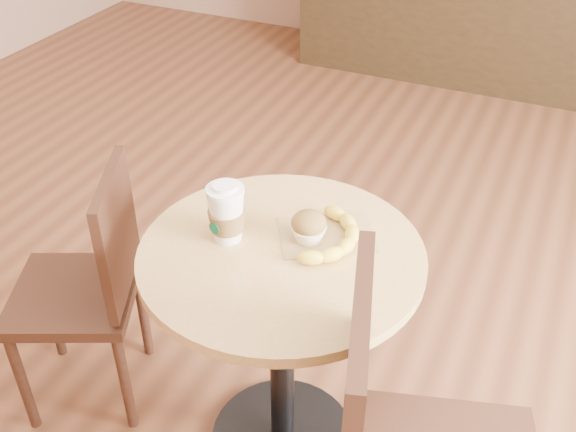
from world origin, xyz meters
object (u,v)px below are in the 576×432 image
object	(u,v)px
coffee_cup	(226,215)
cafe_table	(282,312)
banana	(335,237)
muffin	(309,227)
chair_left	(91,283)

from	to	relation	value
coffee_cup	cafe_table	bearing A→B (deg)	15.58
cafe_table	banana	xyz separation A→B (m)	(0.11, 0.08, 0.23)
cafe_table	muffin	xyz separation A→B (m)	(0.05, 0.07, 0.25)
coffee_cup	muffin	distance (m)	0.21
cafe_table	coffee_cup	xyz separation A→B (m)	(-0.15, -0.01, 0.28)
coffee_cup	banana	xyz separation A→B (m)	(0.26, 0.09, -0.05)
cafe_table	muffin	world-z (taller)	muffin
chair_left	coffee_cup	bearing A→B (deg)	69.83
coffee_cup	banana	bearing A→B (deg)	31.31
cafe_table	chair_left	xyz separation A→B (m)	(-0.61, -0.04, -0.08)
muffin	banana	world-z (taller)	muffin
cafe_table	chair_left	distance (m)	0.62
cafe_table	chair_left	size ratio (longest dim) A/B	0.90
cafe_table	muffin	bearing A→B (deg)	55.80
cafe_table	banana	bearing A→B (deg)	35.51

